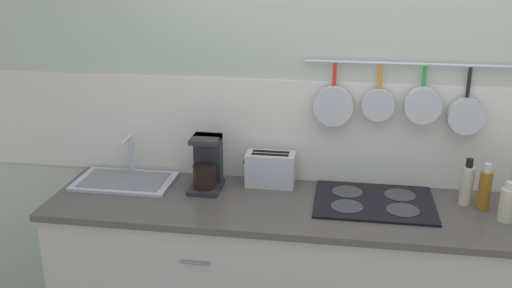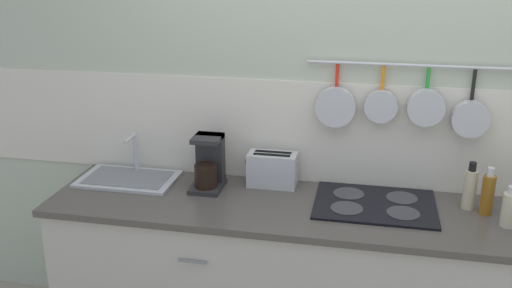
{
  "view_description": "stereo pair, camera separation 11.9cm",
  "coord_description": "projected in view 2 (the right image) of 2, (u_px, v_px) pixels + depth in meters",
  "views": [
    {
      "loc": [
        -0.13,
        -2.56,
        2.09
      ],
      "look_at": [
        -0.54,
        0.0,
        1.19
      ],
      "focal_mm": 40.0,
      "sensor_mm": 36.0,
      "label": 1
    },
    {
      "loc": [
        -0.01,
        -2.53,
        2.09
      ],
      "look_at": [
        -0.54,
        0.0,
        1.19
      ],
      "focal_mm": 40.0,
      "sensor_mm": 36.0,
      "label": 2
    }
  ],
  "objects": [
    {
      "name": "wall_back",
      "position": [
        372.0,
        114.0,
        2.94
      ],
      "size": [
        7.2,
        0.15,
        2.6
      ],
      "color": "#B2BCA8",
      "rests_on": "ground_plane"
    },
    {
      "name": "coffee_maker",
      "position": [
        209.0,
        166.0,
        2.98
      ],
      "size": [
        0.16,
        0.21,
        0.28
      ],
      "color": "#262628",
      "rests_on": "countertop"
    },
    {
      "name": "countertop",
      "position": [
        365.0,
        215.0,
        2.74
      ],
      "size": [
        3.15,
        0.63,
        0.03
      ],
      "color": "#4C4742",
      "rests_on": "cabinet_base"
    },
    {
      "name": "cooktop",
      "position": [
        375.0,
        204.0,
        2.8
      ],
      "size": [
        0.59,
        0.44,
        0.01
      ],
      "color": "black",
      "rests_on": "countertop"
    },
    {
      "name": "sink_basin",
      "position": [
        129.0,
        177.0,
        3.1
      ],
      "size": [
        0.52,
        0.32,
        0.23
      ],
      "color": "#B7BABF",
      "rests_on": "countertop"
    },
    {
      "name": "bottle_vinegar",
      "position": [
        488.0,
        194.0,
        2.68
      ],
      "size": [
        0.06,
        0.06,
        0.24
      ],
      "color": "#8C5919",
      "rests_on": "countertop"
    },
    {
      "name": "bottle_hot_sauce",
      "position": [
        510.0,
        209.0,
        2.57
      ],
      "size": [
        0.07,
        0.07,
        0.19
      ],
      "color": "#BFB799",
      "rests_on": "countertop"
    },
    {
      "name": "bottle_olive_oil",
      "position": [
        470.0,
        188.0,
        2.74
      ],
      "size": [
        0.06,
        0.06,
        0.24
      ],
      "color": "#BFB799",
      "rests_on": "countertop"
    },
    {
      "name": "toaster",
      "position": [
        272.0,
        169.0,
        3.01
      ],
      "size": [
        0.27,
        0.13,
        0.18
      ],
      "color": "#B7BABF",
      "rests_on": "countertop"
    }
  ]
}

